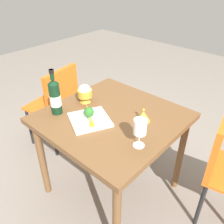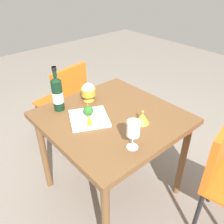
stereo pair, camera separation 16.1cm
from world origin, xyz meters
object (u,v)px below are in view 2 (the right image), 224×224
at_px(serving_plate, 89,118).
at_px(rice_bowl, 88,92).
at_px(broccoli_floret, 88,111).
at_px(chair_by_wall, 66,97).
at_px(wine_bottle, 57,94).
at_px(carrot_garnish_right, 89,120).
at_px(rice_bowl_lid, 142,118).
at_px(carrot_garnish_left, 88,107).
at_px(wine_glass, 133,129).

bearing_deg(serving_plate, rice_bowl, 144.02).
bearing_deg(broccoli_floret, chair_by_wall, 161.56).
xyz_separation_m(wine_bottle, carrot_garnish_right, (0.31, 0.04, -0.08)).
bearing_deg(rice_bowl_lid, chair_by_wall, -179.83).
distance_m(carrot_garnish_left, carrot_garnish_right, 0.16).
relative_size(chair_by_wall, broccoli_floret, 9.91).
xyz_separation_m(wine_bottle, serving_plate, (0.24, 0.08, -0.12)).
bearing_deg(wine_glass, wine_bottle, -170.96).
relative_size(rice_bowl, carrot_garnish_left, 2.22).
xyz_separation_m(chair_by_wall, broccoli_floret, (0.71, -0.24, 0.28)).
bearing_deg(chair_by_wall, carrot_garnish_left, -117.10).
distance_m(broccoli_floret, carrot_garnish_right, 0.08).
relative_size(chair_by_wall, wine_glass, 4.75).
xyz_separation_m(rice_bowl_lid, serving_plate, (-0.26, -0.24, -0.03)).
height_order(carrot_garnish_left, carrot_garnish_right, carrot_garnish_right).
relative_size(wine_glass, serving_plate, 0.53).
height_order(wine_glass, rice_bowl, wine_glass).
height_order(serving_plate, broccoli_floret, broccoli_floret).
relative_size(chair_by_wall, rice_bowl, 6.00).
height_order(wine_glass, carrot_garnish_right, wine_glass).
bearing_deg(chair_by_wall, broccoli_floret, -118.69).
relative_size(broccoli_floret, carrot_garnish_right, 1.29).
height_order(wine_bottle, carrot_garnish_left, wine_bottle).
relative_size(wine_bottle, carrot_garnish_left, 5.06).
bearing_deg(chair_by_wall, carrot_garnish_right, -120.12).
bearing_deg(broccoli_floret, carrot_garnish_left, 146.82).
distance_m(chair_by_wall, wine_bottle, 0.67).
bearing_deg(rice_bowl_lid, broccoli_floret, -137.56).
relative_size(wine_glass, rice_bowl_lid, 1.79).
relative_size(wine_glass, broccoli_floret, 2.09).
bearing_deg(rice_bowl_lid, rice_bowl, -169.49).
bearing_deg(rice_bowl, broccoli_floret, -36.47).
height_order(chair_by_wall, broccoli_floret, chair_by_wall).
xyz_separation_m(broccoli_floret, carrot_garnish_left, (-0.06, 0.04, -0.02)).
bearing_deg(carrot_garnish_left, rice_bowl_lid, 31.61).
height_order(rice_bowl, broccoli_floret, rice_bowl).
bearing_deg(carrot_garnish_left, chair_by_wall, 163.15).
bearing_deg(rice_bowl, wine_glass, -12.70).
xyz_separation_m(chair_by_wall, rice_bowl_lid, (0.98, 0.00, 0.25)).
bearing_deg(serving_plate, wine_glass, 2.43).
bearing_deg(rice_bowl, wine_bottle, -97.76).
bearing_deg(serving_plate, wine_bottle, -160.81).
distance_m(wine_glass, carrot_garnish_right, 0.34).
height_order(rice_bowl_lid, carrot_garnish_left, rice_bowl_lid).
relative_size(rice_bowl_lid, carrot_garnish_right, 1.51).
distance_m(wine_glass, carrot_garnish_left, 0.47).
height_order(wine_bottle, serving_plate, wine_bottle).
height_order(wine_bottle, carrot_garnish_right, wine_bottle).
bearing_deg(wine_bottle, rice_bowl, 82.24).
distance_m(chair_by_wall, carrot_garnish_left, 0.73).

